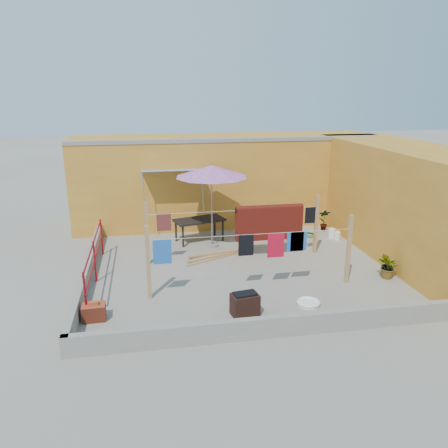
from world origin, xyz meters
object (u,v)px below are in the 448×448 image
Objects in this scene: brick_stack at (94,312)px; water_jug_a at (337,236)px; water_jug_b at (332,233)px; outdoor_table at (199,221)px; brazier at (245,304)px; green_hose at (309,235)px; white_basin at (308,303)px; patio_umbrella at (212,172)px; plant_back_a at (290,225)px.

water_jug_a is (7.40, 4.06, -0.04)m from brick_stack.
water_jug_a is 0.87× the size of water_jug_b.
brick_stack is at bearing -121.23° from outdoor_table.
brazier is 6.17m from water_jug_b.
brazier is at bearing -85.98° from outdoor_table.
water_jug_b is 0.77m from green_hose.
water_jug_a is at bearing 58.38° from white_basin.
white_basin is at bearing 7.22° from brazier.
water_jug_b is at bearing 1.47° from patio_umbrella.
water_jug_a is (2.60, 4.23, 0.09)m from white_basin.
brazier is at bearing -118.25° from plant_back_a.
green_hose is at bearing -0.81° from plant_back_a.
green_hose is 0.78m from plant_back_a.
outdoor_table reaches higher than brazier.
water_jug_b is 0.74× the size of green_hose.
patio_umbrella reaches higher than white_basin.
brazier is at bearing -133.21° from water_jug_a.
brazier is (0.03, -4.54, -2.14)m from patio_umbrella.
water_jug_b is at bearing 60.64° from white_basin.
outdoor_table is at bearing 171.18° from water_jug_a.
brazier is (3.24, -0.37, 0.07)m from brick_stack.
brazier is 1.30× the size of green_hose.
white_basin is at bearing -121.62° from water_jug_a.
plant_back_a is at bearing 158.45° from water_jug_a.
brazier is 2.04× the size of water_jug_a.
white_basin is 1.50× the size of water_jug_b.
water_jug_b is at bearing -6.19° from outdoor_table.
patio_umbrella is at bearing 110.02° from white_basin.
water_jug_a is (4.52, -0.70, -0.54)m from outdoor_table.
brick_stack is 8.08m from green_hose.
patio_umbrella is 4.17× the size of brazier.
white_basin is at bearing -103.28° from plant_back_a.
water_jug_a is 0.97m from green_hose.
outdoor_table is 2.20× the size of plant_back_a.
green_hose is (1.83, 4.80, -0.02)m from white_basin.
outdoor_table is 2.74× the size of brazier.
outdoor_table is 3.22× the size of white_basin.
brazier reaches higher than white_basin.
water_jug_b reaches higher than water_jug_a.
water_jug_a is 1.60m from plant_back_a.
outdoor_table is 3.06m from plant_back_a.
water_jug_a is at bearing 46.79° from brazier.
plant_back_a is (2.69, 5.00, 0.14)m from brazier.
brick_stack reaches higher than green_hose.
water_jug_b is (4.42, -0.48, -0.51)m from outdoor_table.
water_jug_a is 0.64× the size of green_hose.
water_jug_b is (2.50, 4.45, 0.11)m from white_basin.
patio_umbrella reaches higher than brazier.
patio_umbrella is 5.18m from white_basin.
brazier is at bearing -6.49° from brick_stack.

